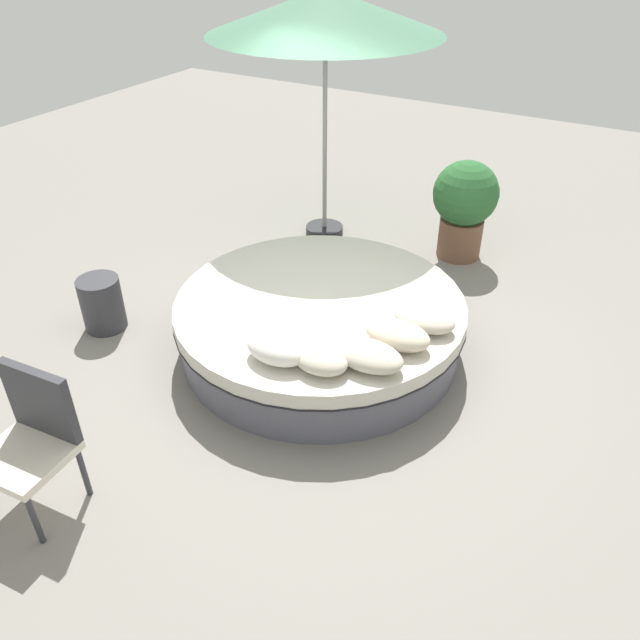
% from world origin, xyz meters
% --- Properties ---
extents(ground_plane, '(16.00, 16.00, 0.00)m').
position_xyz_m(ground_plane, '(0.00, 0.00, 0.00)').
color(ground_plane, gray).
extents(round_bed, '(2.48, 2.48, 0.50)m').
position_xyz_m(round_bed, '(0.00, 0.00, 0.26)').
color(round_bed, '#595966').
rests_on(round_bed, ground_plane).
extents(throw_pillow_0, '(0.49, 0.32, 0.20)m').
position_xyz_m(throw_pillow_0, '(0.13, -0.86, 0.60)').
color(throw_pillow_0, white).
rests_on(throw_pillow_0, round_bed).
extents(throw_pillow_1, '(0.42, 0.31, 0.16)m').
position_xyz_m(throw_pillow_1, '(0.46, -0.80, 0.58)').
color(throw_pillow_1, beige).
rests_on(throw_pillow_1, round_bed).
extents(throw_pillow_2, '(0.54, 0.34, 0.17)m').
position_xyz_m(throw_pillow_2, '(0.74, -0.59, 0.58)').
color(throw_pillow_2, beige).
rests_on(throw_pillow_2, round_bed).
extents(throw_pillow_3, '(0.52, 0.32, 0.19)m').
position_xyz_m(throw_pillow_3, '(0.82, -0.26, 0.59)').
color(throw_pillow_3, beige).
rests_on(throw_pillow_3, round_bed).
extents(throw_pillow_4, '(0.50, 0.33, 0.16)m').
position_xyz_m(throw_pillow_4, '(0.91, 0.06, 0.58)').
color(throw_pillow_4, beige).
rests_on(throw_pillow_4, round_bed).
extents(patio_chair, '(0.56, 0.54, 0.98)m').
position_xyz_m(patio_chair, '(-0.74, -2.32, 0.56)').
color(patio_chair, '#333338').
rests_on(patio_chair, ground_plane).
extents(patio_umbrella, '(2.42, 2.42, 2.61)m').
position_xyz_m(patio_umbrella, '(-1.10, 2.04, 2.38)').
color(patio_umbrella, '#262628').
rests_on(patio_umbrella, ground_plane).
extents(planter, '(0.69, 0.69, 1.08)m').
position_xyz_m(planter, '(0.47, 2.28, 0.62)').
color(planter, brown).
rests_on(planter, ground_plane).
extents(side_table, '(0.38, 0.38, 0.50)m').
position_xyz_m(side_table, '(-1.90, -0.69, 0.25)').
color(side_table, '#333338').
rests_on(side_table, ground_plane).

